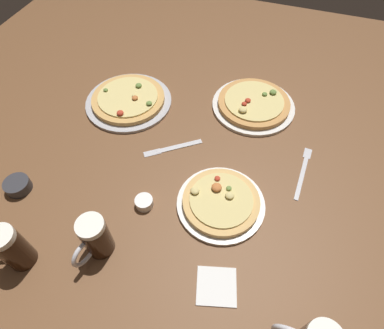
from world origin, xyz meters
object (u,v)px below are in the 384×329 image
(pizza_plate_side, at_px, (254,104))
(beer_mug_pale, at_px, (95,238))
(ramekin_butter, at_px, (18,186))
(pizza_plate_near, at_px, (221,202))
(pizza_plate_far, at_px, (129,100))
(fork_left, at_px, (303,171))
(knife_spare, at_px, (173,148))
(ramekin_sauce, at_px, (144,202))
(napkin_folded, at_px, (217,286))
(beer_mug_amber, at_px, (11,248))

(pizza_plate_side, relative_size, beer_mug_pale, 2.24)
(pizza_plate_side, distance_m, beer_mug_pale, 0.76)
(ramekin_butter, bearing_deg, pizza_plate_near, 13.60)
(pizza_plate_far, xyz_separation_m, beer_mug_pale, (0.19, -0.57, 0.05))
(pizza_plate_near, relative_size, pizza_plate_far, 0.81)
(fork_left, relative_size, knife_spare, 1.24)
(ramekin_butter, bearing_deg, ramekin_sauce, 10.55)
(pizza_plate_far, relative_size, ramekin_butter, 4.21)
(ramekin_butter, xyz_separation_m, napkin_folded, (0.68, -0.09, -0.01))
(beer_mug_amber, distance_m, ramekin_butter, 0.25)
(pizza_plate_near, xyz_separation_m, beer_mug_pale, (-0.28, -0.25, 0.05))
(pizza_plate_side, height_order, fork_left, pizza_plate_side)
(pizza_plate_near, bearing_deg, napkin_folded, -76.58)
(pizza_plate_near, bearing_deg, beer_mug_amber, -143.93)
(pizza_plate_far, distance_m, beer_mug_amber, 0.67)
(beer_mug_amber, bearing_deg, ramekin_sauce, 46.98)
(ramekin_sauce, distance_m, knife_spare, 0.24)
(napkin_folded, bearing_deg, knife_spare, 124.49)
(fork_left, bearing_deg, beer_mug_pale, -138.11)
(beer_mug_amber, xyz_separation_m, napkin_folded, (0.53, 0.10, -0.07))
(beer_mug_amber, bearing_deg, ramekin_butter, 128.51)
(napkin_folded, xyz_separation_m, fork_left, (0.17, 0.45, -0.00))
(pizza_plate_side, bearing_deg, fork_left, -48.44)
(pizza_plate_near, height_order, pizza_plate_side, same)
(beer_mug_pale, xyz_separation_m, napkin_folded, (0.34, 0.01, -0.07))
(pizza_plate_side, bearing_deg, napkin_folded, -85.42)
(beer_mug_pale, height_order, ramekin_sauce, beer_mug_pale)
(ramekin_sauce, xyz_separation_m, ramekin_butter, (-0.40, -0.07, 0.00))
(ramekin_butter, bearing_deg, pizza_plate_side, 44.48)
(pizza_plate_far, distance_m, ramekin_butter, 0.50)
(ramekin_sauce, bearing_deg, pizza_plate_far, 121.39)
(pizza_plate_far, height_order, napkin_folded, pizza_plate_far)
(beer_mug_amber, bearing_deg, pizza_plate_side, 59.64)
(beer_mug_amber, bearing_deg, knife_spare, 63.80)
(ramekin_butter, relative_size, knife_spare, 0.44)
(pizza_plate_near, bearing_deg, pizza_plate_side, 89.87)
(beer_mug_pale, relative_size, ramekin_butter, 1.79)
(pizza_plate_far, bearing_deg, fork_left, -9.62)
(beer_mug_pale, xyz_separation_m, ramekin_butter, (-0.34, 0.09, -0.05))
(pizza_plate_side, relative_size, ramekin_butter, 4.00)
(pizza_plate_near, height_order, ramekin_sauce, pizza_plate_near)
(beer_mug_amber, relative_size, knife_spare, 0.85)
(ramekin_butter, distance_m, napkin_folded, 0.69)
(beer_mug_amber, distance_m, beer_mug_pale, 0.21)
(pizza_plate_side, distance_m, ramekin_butter, 0.88)
(knife_spare, bearing_deg, fork_left, 5.72)
(pizza_plate_near, bearing_deg, pizza_plate_far, 145.04)
(beer_mug_pale, distance_m, ramekin_sauce, 0.19)
(beer_mug_amber, xyz_separation_m, knife_spare, (0.25, 0.51, -0.07))
(beer_mug_amber, xyz_separation_m, ramekin_sauce, (0.25, 0.27, -0.06))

